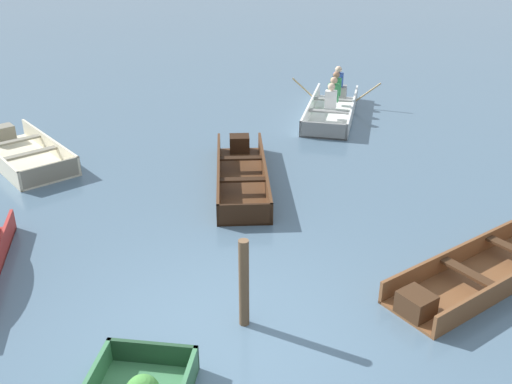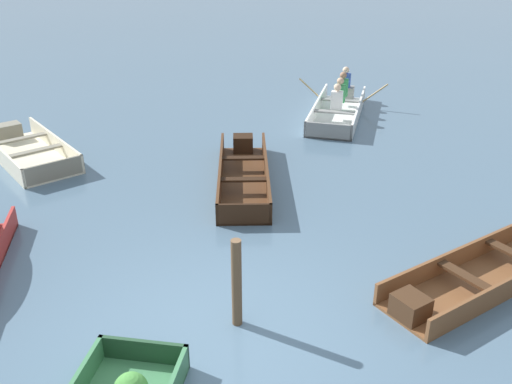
% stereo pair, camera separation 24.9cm
% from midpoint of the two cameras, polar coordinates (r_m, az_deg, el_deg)
% --- Properties ---
extents(ground_plane, '(80.00, 80.00, 0.00)m').
position_cam_midpoint_polar(ground_plane, '(7.04, -3.36, -14.44)').
color(ground_plane, slate).
extents(skiff_cream_near_moored, '(2.71, 3.12, 0.39)m').
position_cam_midpoint_polar(skiff_cream_near_moored, '(12.91, -21.49, 3.94)').
color(skiff_cream_near_moored, beige).
rests_on(skiff_cream_near_moored, ground).
extents(skiff_dark_varnish_mid_moored, '(0.98, 3.42, 0.39)m').
position_cam_midpoint_polar(skiff_dark_varnish_mid_moored, '(10.91, -0.61, 1.93)').
color(skiff_dark_varnish_mid_moored, '#4C2D19').
rests_on(skiff_dark_varnish_mid_moored, ground).
extents(skiff_wooden_brown_outer_moored, '(3.44, 2.56, 0.33)m').
position_cam_midpoint_polar(skiff_wooden_brown_outer_moored, '(8.52, 22.45, -7.75)').
color(skiff_wooden_brown_outer_moored, brown).
rests_on(skiff_wooden_brown_outer_moored, ground).
extents(rowboat_white_with_crew, '(2.42, 3.61, 0.93)m').
position_cam_midpoint_polar(rowboat_white_with_crew, '(14.88, 8.76, 8.60)').
color(rowboat_white_with_crew, white).
rests_on(rowboat_white_with_crew, ground).
extents(mooring_post, '(0.13, 0.13, 1.19)m').
position_cam_midpoint_polar(mooring_post, '(6.89, -0.90, -9.12)').
color(mooring_post, brown).
rests_on(mooring_post, ground).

